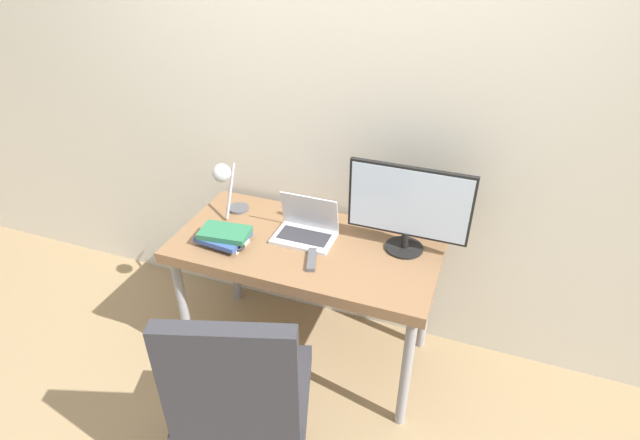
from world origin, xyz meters
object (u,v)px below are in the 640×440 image
Objects in this scene: monitor at (409,206)px; desk_lamp at (225,181)px; game_controller at (231,245)px; office_chair at (241,394)px; laptop at (306,229)px; book_stack at (224,236)px.

monitor reaches higher than desk_lamp.
monitor is 0.95m from desk_lamp.
office_chair is at bearing -59.84° from game_controller.
game_controller is at bearing -159.62° from monitor.
laptop is 2.14× the size of game_controller.
monitor reaches higher than book_stack.
desk_lamp is (-0.95, -0.06, -0.01)m from monitor.
office_chair is at bearing -57.60° from book_stack.
book_stack is at bearing -162.64° from monitor.
laptop is at bearing 28.47° from book_stack.
office_chair is (0.52, -0.89, -0.42)m from desk_lamp.
office_chair is 0.83m from book_stack.
laptop reaches higher than book_stack.
office_chair reaches higher than laptop.
book_stack is 0.07m from game_controller.
game_controller is (0.15, -0.24, -0.21)m from desk_lamp.
office_chair is (-0.43, -0.94, -0.43)m from monitor.
game_controller is at bearing -59.10° from desk_lamp.
laptop reaches higher than game_controller.
office_chair reaches higher than game_controller.
laptop is 0.52× the size of monitor.
desk_lamp is at bearing 178.10° from laptop.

